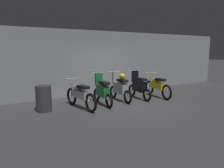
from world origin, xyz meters
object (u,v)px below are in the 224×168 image
motorbike_slot_1 (102,91)px  trash_bin (44,99)px  motorbike_slot_4 (157,86)px  motorbike_slot_3 (139,86)px  motorbike_slot_2 (120,87)px  motorbike_slot_0 (80,95)px

motorbike_slot_1 → trash_bin: (-2.12, 0.16, -0.09)m
motorbike_slot_4 → motorbike_slot_3: bearing=170.1°
motorbike_slot_2 → motorbike_slot_4: bearing=-7.0°
motorbike_slot_2 → trash_bin: (-3.02, -0.01, -0.13)m
motorbike_slot_0 → motorbike_slot_3: bearing=4.0°
motorbike_slot_4 → motorbike_slot_2: bearing=173.0°
motorbike_slot_1 → trash_bin: size_ratio=1.91×
motorbike_slot_3 → motorbike_slot_4: (0.91, -0.16, -0.04)m
motorbike_slot_1 → motorbike_slot_3: (1.82, 0.11, 0.00)m
motorbike_slot_0 → motorbike_slot_1: motorbike_slot_1 is taller
motorbike_slot_2 → motorbike_slot_3: motorbike_slot_3 is taller
motorbike_slot_3 → trash_bin: bearing=179.2°
motorbike_slot_4 → motorbike_slot_1: bearing=179.0°
motorbike_slot_0 → motorbike_slot_3: size_ratio=1.15×
motorbike_slot_0 → motorbike_slot_3: (2.74, 0.19, 0.04)m
motorbike_slot_0 → motorbike_slot_3: motorbike_slot_3 is taller
motorbike_slot_3 → motorbike_slot_2: bearing=176.0°
motorbike_slot_2 → trash_bin: 3.03m
motorbike_slot_1 → motorbike_slot_0: bearing=-175.0°
motorbike_slot_0 → motorbike_slot_4: bearing=0.5°
motorbike_slot_1 → motorbike_slot_2: 0.92m
motorbike_slot_1 → motorbike_slot_3: same height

